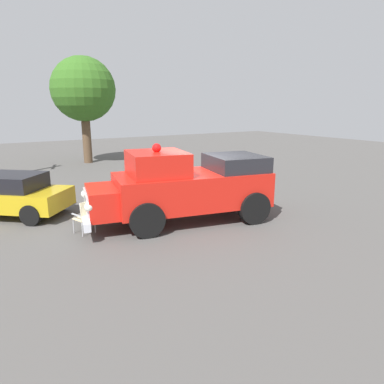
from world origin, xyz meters
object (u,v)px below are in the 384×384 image
(traffic_cone, at_px, (218,186))
(classic_hot_rod, at_px, (4,194))
(spectator_seated, at_px, (219,182))
(oak_tree_left, at_px, (83,90))
(lawn_chair_near_truck, at_px, (219,183))
(vintage_fire_truck, at_px, (185,186))
(lawn_chair_spare, at_px, (86,215))
(lawn_chair_by_car, at_px, (178,183))

(traffic_cone, bearing_deg, classic_hot_rod, 170.83)
(spectator_seated, bearing_deg, oak_tree_left, 99.06)
(lawn_chair_near_truck, bearing_deg, spectator_seated, -127.88)
(lawn_chair_near_truck, bearing_deg, vintage_fire_truck, -145.47)
(classic_hot_rod, distance_m, lawn_chair_spare, 3.79)
(lawn_chair_by_car, xyz_separation_m, oak_tree_left, (-0.67, 10.95, 4.08))
(spectator_seated, xyz_separation_m, oak_tree_left, (-1.93, 12.11, 3.98))
(classic_hot_rod, height_order, lawn_chair_by_car, classic_hot_rod)
(lawn_chair_by_car, height_order, oak_tree_left, oak_tree_left)
(oak_tree_left, bearing_deg, lawn_chair_spare, -105.94)
(lawn_chair_near_truck, height_order, lawn_chair_spare, same)
(lawn_chair_near_truck, distance_m, lawn_chair_by_car, 1.71)
(lawn_chair_spare, bearing_deg, traffic_cone, 17.79)
(classic_hot_rod, height_order, lawn_chair_near_truck, classic_hot_rod)
(vintage_fire_truck, distance_m, traffic_cone, 4.10)
(classic_hot_rod, distance_m, oak_tree_left, 12.22)
(vintage_fire_truck, relative_size, oak_tree_left, 0.93)
(vintage_fire_truck, relative_size, traffic_cone, 9.87)
(lawn_chair_by_car, xyz_separation_m, traffic_cone, (1.73, -0.44, -0.28))
(traffic_cone, bearing_deg, lawn_chair_by_car, 165.88)
(lawn_chair_spare, relative_size, oak_tree_left, 0.15)
(oak_tree_left, bearing_deg, lawn_chair_by_car, -86.52)
(vintage_fire_truck, xyz_separation_m, classic_hot_rod, (-4.96, 3.80, -0.45))
(vintage_fire_truck, bearing_deg, lawn_chair_spare, 170.79)
(lawn_chair_near_truck, xyz_separation_m, oak_tree_left, (-2.01, 12.00, 4.08))
(lawn_chair_by_car, bearing_deg, lawn_chair_near_truck, -37.99)
(lawn_chair_spare, distance_m, traffic_cone, 6.54)
(oak_tree_left, distance_m, traffic_cone, 12.43)
(lawn_chair_spare, height_order, traffic_cone, lawn_chair_spare)
(spectator_seated, distance_m, oak_tree_left, 12.89)
(classic_hot_rod, height_order, traffic_cone, classic_hot_rod)
(lawn_chair_spare, bearing_deg, lawn_chair_by_car, 28.45)
(lawn_chair_near_truck, distance_m, spectator_seated, 0.17)
(lawn_chair_spare, xyz_separation_m, traffic_cone, (6.22, 2.00, -0.28))
(vintage_fire_truck, height_order, lawn_chair_near_truck, vintage_fire_truck)
(lawn_chair_spare, height_order, oak_tree_left, oak_tree_left)
(vintage_fire_truck, distance_m, oak_tree_left, 14.33)
(lawn_chair_spare, bearing_deg, classic_hot_rod, 119.43)
(spectator_seated, bearing_deg, lawn_chair_near_truck, 52.12)
(vintage_fire_truck, height_order, classic_hot_rod, vintage_fire_truck)
(vintage_fire_truck, relative_size, classic_hot_rod, 1.39)
(spectator_seated, relative_size, traffic_cone, 2.03)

